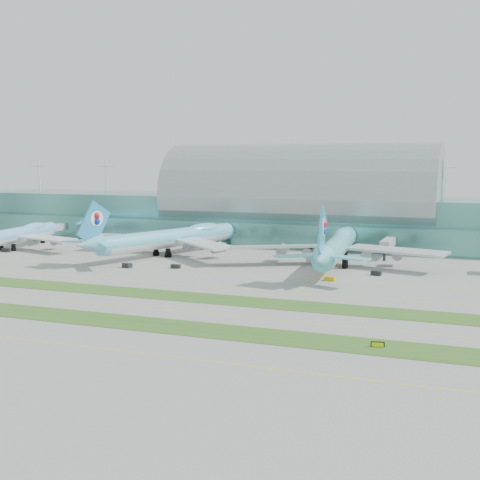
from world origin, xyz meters
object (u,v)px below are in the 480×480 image
at_px(airliner_b, 171,237).
at_px(airliner_a, 13,235).
at_px(taxiway_sign_east, 378,344).
at_px(terminal, 300,210).
at_px(airliner_c, 337,245).

bearing_deg(airliner_b, airliner_a, -154.19).
bearing_deg(taxiway_sign_east, terminal, 99.79).
height_order(terminal, airliner_a, terminal).
bearing_deg(taxiway_sign_east, airliner_c, 96.06).
relative_size(terminal, airliner_b, 4.27).
relative_size(terminal, airliner_c, 4.05).
distance_m(airliner_b, taxiway_sign_east, 136.84).
distance_m(airliner_c, taxiway_sign_east, 100.44).
relative_size(airliner_a, airliner_b, 0.90).
height_order(airliner_a, taxiway_sign_east, airliner_a).
height_order(airliner_c, taxiway_sign_east, airliner_c).
relative_size(airliner_a, taxiway_sign_east, 26.51).
bearing_deg(airliner_a, airliner_c, -3.66).
distance_m(airliner_a, airliner_b, 67.49).
distance_m(airliner_a, airliner_c, 131.90).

